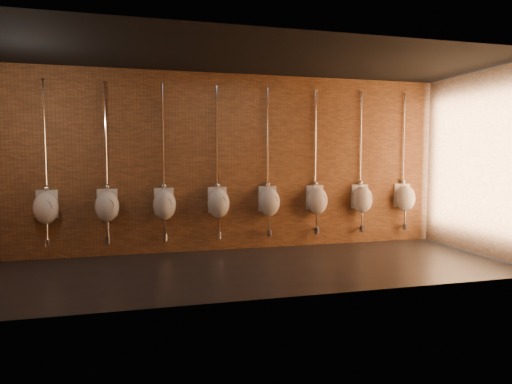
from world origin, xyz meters
TOP-DOWN VIEW (x-y plane):
  - ground at (0.00, 0.00)m, footprint 8.50×8.50m
  - room_shell at (0.00, 0.00)m, footprint 8.54×3.04m
  - urinal_1 at (-3.00, 1.36)m, footprint 0.41×0.36m
  - urinal_2 at (-2.05, 1.36)m, footprint 0.41×0.36m
  - urinal_3 at (-1.10, 1.36)m, footprint 0.41×0.36m
  - urinal_4 at (-0.15, 1.36)m, footprint 0.41×0.36m
  - urinal_5 at (0.79, 1.36)m, footprint 0.41×0.36m
  - urinal_6 at (1.74, 1.36)m, footprint 0.41×0.36m
  - urinal_7 at (2.69, 1.36)m, footprint 0.41×0.36m
  - urinal_8 at (3.64, 1.36)m, footprint 0.41×0.36m

SIDE VIEW (x-z plane):
  - ground at x=0.00m, z-range 0.00..0.00m
  - urinal_1 at x=-3.00m, z-range -0.47..2.25m
  - urinal_2 at x=-2.05m, z-range -0.47..2.25m
  - urinal_3 at x=-1.10m, z-range -0.47..2.25m
  - urinal_4 at x=-0.15m, z-range -0.47..2.25m
  - urinal_5 at x=0.79m, z-range -0.47..2.25m
  - urinal_6 at x=1.74m, z-range -0.47..2.25m
  - urinal_7 at x=2.69m, z-range -0.47..2.25m
  - urinal_8 at x=3.64m, z-range -0.47..2.25m
  - room_shell at x=0.00m, z-range 0.40..3.62m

